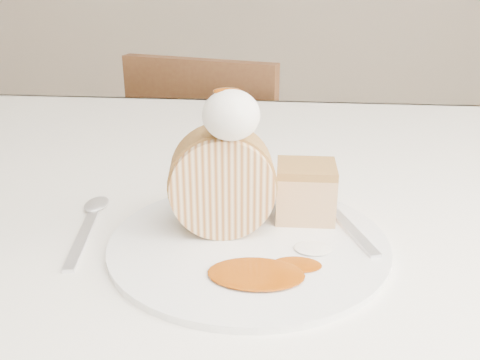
# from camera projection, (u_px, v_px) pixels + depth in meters

# --- Properties ---
(table) EXTENTS (1.40, 0.90, 0.75)m
(table) POSITION_uv_depth(u_px,v_px,m) (263.00, 236.00, 0.77)
(table) COLOR white
(table) RESTS_ON ground
(chair_far) EXTENTS (0.47, 0.47, 0.82)m
(chair_far) POSITION_uv_depth(u_px,v_px,m) (217.00, 184.00, 1.46)
(chair_far) COLOR brown
(chair_far) RESTS_ON ground
(plate) EXTENTS (0.30, 0.30, 0.01)m
(plate) POSITION_uv_depth(u_px,v_px,m) (249.00, 243.00, 0.56)
(plate) COLOR white
(plate) RESTS_ON table
(roulade_slice) EXTENTS (0.12, 0.07, 0.11)m
(roulade_slice) POSITION_uv_depth(u_px,v_px,m) (222.00, 182.00, 0.56)
(roulade_slice) COLOR beige
(roulade_slice) RESTS_ON plate
(cake_chunk) EXTENTS (0.07, 0.06, 0.05)m
(cake_chunk) POSITION_uv_depth(u_px,v_px,m) (305.00, 194.00, 0.60)
(cake_chunk) COLOR #A2723D
(cake_chunk) RESTS_ON plate
(whipped_cream) EXTENTS (0.06, 0.06, 0.05)m
(whipped_cream) POSITION_uv_depth(u_px,v_px,m) (231.00, 115.00, 0.51)
(whipped_cream) COLOR white
(whipped_cream) RESTS_ON roulade_slice
(caramel_drizzle) EXTENTS (0.03, 0.02, 0.01)m
(caramel_drizzle) POSITION_uv_depth(u_px,v_px,m) (228.00, 85.00, 0.51)
(caramel_drizzle) COLOR #8E3A05
(caramel_drizzle) RESTS_ON whipped_cream
(caramel_pool) EXTENTS (0.09, 0.06, 0.00)m
(caramel_pool) POSITION_uv_depth(u_px,v_px,m) (256.00, 274.00, 0.49)
(caramel_pool) COLOR #8E3A05
(caramel_pool) RESTS_ON plate
(fork) EXTENTS (0.08, 0.17, 0.00)m
(fork) POSITION_uv_depth(u_px,v_px,m) (350.00, 228.00, 0.58)
(fork) COLOR silver
(fork) RESTS_ON plate
(spoon) EXTENTS (0.05, 0.16, 0.00)m
(spoon) POSITION_uv_depth(u_px,v_px,m) (82.00, 239.00, 0.57)
(spoon) COLOR silver
(spoon) RESTS_ON table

